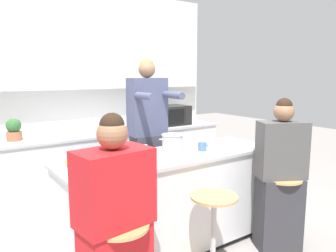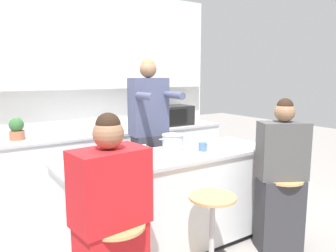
{
  "view_description": "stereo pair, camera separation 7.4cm",
  "coord_description": "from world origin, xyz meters",
  "px_view_note": "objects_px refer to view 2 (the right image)",
  "views": [
    {
      "loc": [
        -1.68,
        -2.35,
        1.63
      ],
      "look_at": [
        0.0,
        0.07,
        1.16
      ],
      "focal_mm": 35.0,
      "sensor_mm": 36.0,
      "label": 1
    },
    {
      "loc": [
        -1.62,
        -2.4,
        1.63
      ],
      "look_at": [
        0.0,
        0.07,
        1.16
      ],
      "focal_mm": 35.0,
      "sensor_mm": 36.0,
      "label": 2
    }
  ],
  "objects_px": {
    "person_seated_near": "(281,184)",
    "banana_bunch": "(72,161)",
    "juice_carton": "(144,156)",
    "potted_plant": "(17,129)",
    "fruit_bowl": "(115,161)",
    "coffee_cup_near": "(203,147)",
    "bar_stool_center": "(212,234)",
    "person_wrapped_blanket": "(111,229)",
    "microwave": "(172,115)",
    "cooking_pot": "(173,142)",
    "bar_stool_rightmost": "(281,211)",
    "kitchen_island": "(172,201)",
    "person_cooking": "(149,143)"
  },
  "relations": [
    {
      "from": "person_seated_near",
      "to": "banana_bunch",
      "type": "relative_size",
      "value": 7.87
    },
    {
      "from": "kitchen_island",
      "to": "coffee_cup_near",
      "type": "bearing_deg",
      "value": -9.18
    },
    {
      "from": "kitchen_island",
      "to": "fruit_bowl",
      "type": "bearing_deg",
      "value": -177.69
    },
    {
      "from": "person_wrapped_blanket",
      "to": "person_seated_near",
      "type": "relative_size",
      "value": 0.99
    },
    {
      "from": "potted_plant",
      "to": "coffee_cup_near",
      "type": "bearing_deg",
      "value": -45.63
    },
    {
      "from": "person_wrapped_blanket",
      "to": "bar_stool_center",
      "type": "bearing_deg",
      "value": -6.3
    },
    {
      "from": "coffee_cup_near",
      "to": "microwave",
      "type": "bearing_deg",
      "value": 67.16
    },
    {
      "from": "fruit_bowl",
      "to": "coffee_cup_near",
      "type": "bearing_deg",
      "value": -1.8
    },
    {
      "from": "person_seated_near",
      "to": "juice_carton",
      "type": "distance_m",
      "value": 1.31
    },
    {
      "from": "juice_carton",
      "to": "potted_plant",
      "type": "bearing_deg",
      "value": 112.85
    },
    {
      "from": "person_cooking",
      "to": "banana_bunch",
      "type": "bearing_deg",
      "value": -150.18
    },
    {
      "from": "person_wrapped_blanket",
      "to": "coffee_cup_near",
      "type": "distance_m",
      "value": 1.31
    },
    {
      "from": "person_seated_near",
      "to": "banana_bunch",
      "type": "xyz_separation_m",
      "value": [
        -1.67,
        0.74,
        0.3
      ]
    },
    {
      "from": "microwave",
      "to": "juice_carton",
      "type": "bearing_deg",
      "value": -130.08
    },
    {
      "from": "bar_stool_center",
      "to": "banana_bunch",
      "type": "height_order",
      "value": "banana_bunch"
    },
    {
      "from": "juice_carton",
      "to": "coffee_cup_near",
      "type": "bearing_deg",
      "value": 12.9
    },
    {
      "from": "kitchen_island",
      "to": "juice_carton",
      "type": "distance_m",
      "value": 0.7
    },
    {
      "from": "potted_plant",
      "to": "person_cooking",
      "type": "bearing_deg",
      "value": -32.71
    },
    {
      "from": "bar_stool_center",
      "to": "person_wrapped_blanket",
      "type": "distance_m",
      "value": 0.9
    },
    {
      "from": "coffee_cup_near",
      "to": "person_wrapped_blanket",
      "type": "bearing_deg",
      "value": -155.98
    },
    {
      "from": "kitchen_island",
      "to": "banana_bunch",
      "type": "xyz_separation_m",
      "value": [
        -0.86,
        0.17,
        0.48
      ]
    },
    {
      "from": "juice_carton",
      "to": "potted_plant",
      "type": "distance_m",
      "value": 1.73
    },
    {
      "from": "bar_stool_center",
      "to": "fruit_bowl",
      "type": "height_order",
      "value": "fruit_bowl"
    },
    {
      "from": "potted_plant",
      "to": "fruit_bowl",
      "type": "bearing_deg",
      "value": -70.09
    },
    {
      "from": "cooking_pot",
      "to": "microwave",
      "type": "height_order",
      "value": "microwave"
    },
    {
      "from": "coffee_cup_near",
      "to": "potted_plant",
      "type": "xyz_separation_m",
      "value": [
        -1.39,
        1.43,
        0.1
      ]
    },
    {
      "from": "bar_stool_rightmost",
      "to": "microwave",
      "type": "distance_m",
      "value": 2.04
    },
    {
      "from": "juice_carton",
      "to": "potted_plant",
      "type": "height_order",
      "value": "potted_plant"
    },
    {
      "from": "person_seated_near",
      "to": "person_cooking",
      "type": "bearing_deg",
      "value": 148.68
    },
    {
      "from": "potted_plant",
      "to": "kitchen_island",
      "type": "bearing_deg",
      "value": -51.89
    },
    {
      "from": "coffee_cup_near",
      "to": "banana_bunch",
      "type": "distance_m",
      "value": 1.19
    },
    {
      "from": "person_wrapped_blanket",
      "to": "fruit_bowl",
      "type": "bearing_deg",
      "value": 56.14
    },
    {
      "from": "banana_bunch",
      "to": "microwave",
      "type": "distance_m",
      "value": 2.12
    },
    {
      "from": "person_cooking",
      "to": "fruit_bowl",
      "type": "bearing_deg",
      "value": -131.94
    },
    {
      "from": "cooking_pot",
      "to": "coffee_cup_near",
      "type": "bearing_deg",
      "value": -42.15
    },
    {
      "from": "person_seated_near",
      "to": "kitchen_island",
      "type": "bearing_deg",
      "value": 172.9
    },
    {
      "from": "bar_stool_center",
      "to": "person_wrapped_blanket",
      "type": "relative_size",
      "value": 0.5
    },
    {
      "from": "person_cooking",
      "to": "banana_bunch",
      "type": "xyz_separation_m",
      "value": [
        -0.97,
        -0.44,
        0.04
      ]
    },
    {
      "from": "cooking_pot",
      "to": "juice_carton",
      "type": "height_order",
      "value": "juice_carton"
    },
    {
      "from": "cooking_pot",
      "to": "microwave",
      "type": "bearing_deg",
      "value": 56.33
    },
    {
      "from": "microwave",
      "to": "person_wrapped_blanket",
      "type": "bearing_deg",
      "value": -132.55
    },
    {
      "from": "person_cooking",
      "to": "juice_carton",
      "type": "distance_m",
      "value": 0.98
    },
    {
      "from": "bar_stool_center",
      "to": "person_wrapped_blanket",
      "type": "xyz_separation_m",
      "value": [
        -0.85,
        -0.01,
        0.28
      ]
    },
    {
      "from": "fruit_bowl",
      "to": "potted_plant",
      "type": "xyz_separation_m",
      "value": [
        -0.51,
        1.4,
        0.11
      ]
    },
    {
      "from": "person_cooking",
      "to": "fruit_bowl",
      "type": "height_order",
      "value": "person_cooking"
    },
    {
      "from": "person_seated_near",
      "to": "cooking_pot",
      "type": "bearing_deg",
      "value": 162.83
    },
    {
      "from": "kitchen_island",
      "to": "microwave",
      "type": "distance_m",
      "value": 1.72
    },
    {
      "from": "bar_stool_rightmost",
      "to": "banana_bunch",
      "type": "bearing_deg",
      "value": 156.22
    },
    {
      "from": "kitchen_island",
      "to": "bar_stool_rightmost",
      "type": "bearing_deg",
      "value": -34.78
    },
    {
      "from": "banana_bunch",
      "to": "juice_carton",
      "type": "height_order",
      "value": "juice_carton"
    }
  ]
}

